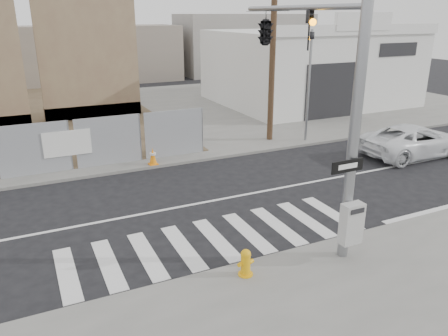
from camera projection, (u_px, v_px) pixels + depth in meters
name	position (u px, v px, depth m)	size (l,w,h in m)	color
ground	(185.00, 206.00, 14.35)	(100.00, 100.00, 0.00)	black
sidewalk_far	(104.00, 118.00, 26.27)	(50.00, 20.00, 0.12)	slate
signal_pole	(291.00, 59.00, 12.02)	(0.96, 5.87, 7.00)	gray
far_signal_pole	(310.00, 71.00, 20.33)	(0.16, 0.20, 5.60)	gray
concrete_wall_right	(89.00, 62.00, 25.03)	(5.50, 1.30, 8.00)	brown
auto_shop	(308.00, 67.00, 30.20)	(12.00, 10.20, 5.95)	silver
utility_pole_right	(273.00, 32.00, 19.92)	(1.60, 0.28, 10.00)	#4A3322
fire_hydrant	(246.00, 262.00, 10.25)	(0.46, 0.46, 0.67)	#E8A40C
suv	(414.00, 140.00, 19.27)	(2.31, 5.00, 1.39)	white
traffic_cone_d	(153.00, 156.00, 17.86)	(0.37, 0.37, 0.70)	orange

